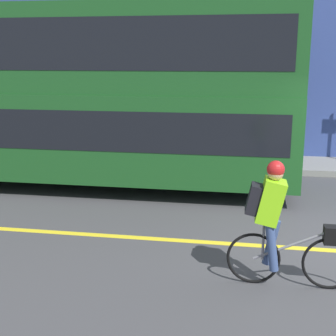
# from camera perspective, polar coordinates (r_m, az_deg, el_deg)

# --- Properties ---
(sidewalk_curb) EXTENTS (60.00, 1.69, 0.15)m
(sidewalk_curb) POSITION_cam_1_polar(r_m,az_deg,el_deg) (12.57, 18.69, 0.21)
(sidewalk_curb) COLOR gray
(sidewalk_curb) RESTS_ON ground_plane
(bus) EXTENTS (11.53, 2.58, 3.80)m
(bus) POSITION_cam_1_polar(r_m,az_deg,el_deg) (10.86, -16.47, 9.30)
(bus) COLOR black
(bus) RESTS_ON ground_plane
(cyclist_on_bike) EXTENTS (1.59, 0.32, 1.60)m
(cyclist_on_bike) POSITION_cam_1_polar(r_m,az_deg,el_deg) (5.90, 13.41, -6.17)
(cyclist_on_bike) COLOR black
(cyclist_on_bike) RESTS_ON ground_plane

